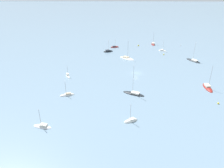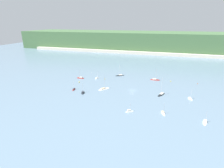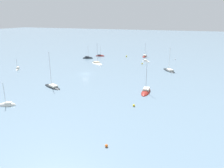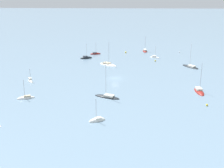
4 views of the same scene
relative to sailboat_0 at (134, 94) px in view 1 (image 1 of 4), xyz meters
name	(u,v)px [view 1 (image 1 of 4)]	position (x,y,z in m)	size (l,w,h in m)	color
ground_plane	(136,73)	(-19.63, 2.06, -0.13)	(600.00, 600.00, 0.00)	slate
sailboat_0	(134,94)	(0.00, 0.00, 0.00)	(5.73, 8.82, 12.24)	black
sailboat_1	(127,58)	(-39.17, -1.60, -0.04)	(8.04, 8.93, 10.71)	white
sailboat_2	(193,61)	(-36.70, 33.46, -0.03)	(8.55, 7.19, 10.44)	black
sailboat_3	(131,121)	(17.33, -1.87, -0.06)	(3.44, 4.86, 7.21)	white
sailboat_4	(115,47)	(-59.11, -8.73, -0.05)	(2.43, 5.43, 6.70)	maroon
sailboat_5	(108,52)	(-50.39, -12.36, -0.03)	(3.90, 6.07, 7.82)	black
sailboat_6	(162,51)	(-52.95, 19.91, -0.02)	(3.64, 4.99, 6.43)	white
sailboat_7	(68,76)	(-15.14, -28.71, 0.01)	(4.76, 3.39, 5.56)	white
sailboat_8	(153,44)	(-66.55, 16.24, -0.01)	(6.58, 2.18, 8.52)	maroon
sailboat_9	(208,88)	(-6.05, 30.02, 0.00)	(8.21, 2.83, 10.58)	maroon
sailboat_10	(67,95)	(1.89, -25.29, -0.04)	(3.26, 5.71, 6.94)	white
sailboat_11	(43,127)	(21.10, -28.52, 0.00)	(3.05, 6.06, 6.84)	silver
mooring_buoy_0	(218,103)	(6.08, 29.48, 0.17)	(0.60, 0.60, 0.60)	yellow
mooring_buoy_1	(181,45)	(-64.07, 33.45, 0.14)	(0.53, 0.53, 0.53)	white
mooring_buoy_2	(164,54)	(-45.95, 19.52, 0.19)	(0.63, 0.63, 0.63)	yellow
mooring_buoy_4	(138,45)	(-62.69, 6.31, 0.25)	(0.76, 0.76, 0.76)	yellow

